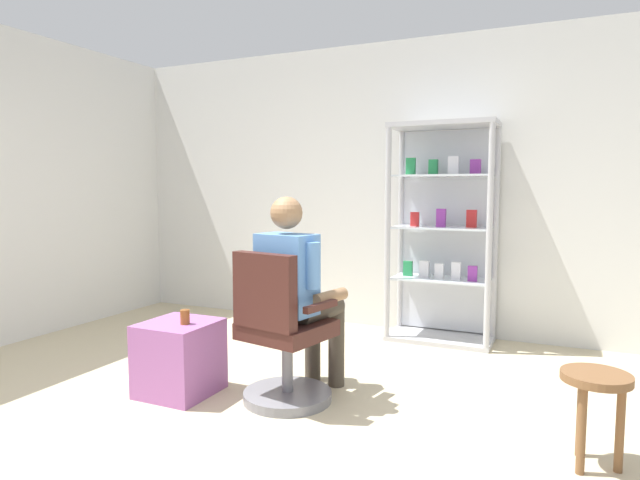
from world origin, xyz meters
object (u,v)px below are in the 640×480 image
storage_crate (179,358)px  tea_glass (185,317)px  office_chair (282,342)px  display_cabinet_main (443,232)px  seated_shopkeeper (298,287)px  wooden_stool (595,393)px

storage_crate → tea_glass: (0.07, -0.03, 0.28)m
office_chair → display_cabinet_main: bearing=72.6°
display_cabinet_main → storage_crate: display_cabinet_main is taller
display_cabinet_main → seated_shopkeeper: bearing=-107.9°
display_cabinet_main → office_chair: 2.06m
display_cabinet_main → seated_shopkeeper: display_cabinet_main is taller
wooden_stool → seated_shopkeeper: bearing=172.5°
storage_crate → wooden_stool: storage_crate is taller
seated_shopkeeper → wooden_stool: (1.70, -0.22, -0.34)m
office_chair → storage_crate: size_ratio=2.02×
seated_shopkeeper → storage_crate: (-0.72, -0.29, -0.48)m
tea_glass → wooden_stool: (2.35, 0.09, -0.15)m
display_cabinet_main → office_chair: display_cabinet_main is taller
seated_shopkeeper → tea_glass: seated_shopkeeper is taller
office_chair → seated_shopkeeper: 0.36m
tea_glass → wooden_stool: 2.36m
tea_glass → storage_crate: bearing=160.8°
display_cabinet_main → tea_glass: 2.41m
display_cabinet_main → wooden_stool: display_cabinet_main is taller
display_cabinet_main → office_chair: size_ratio=1.98×
office_chair → wooden_stool: bearing=-2.1°
display_cabinet_main → tea_glass: (-1.21, -2.04, -0.44)m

